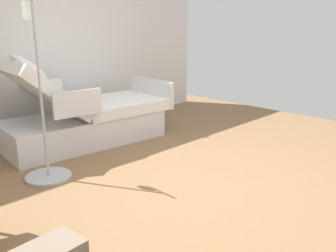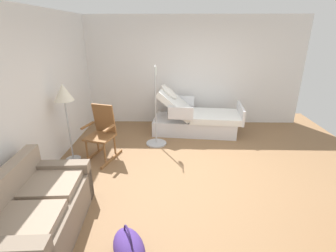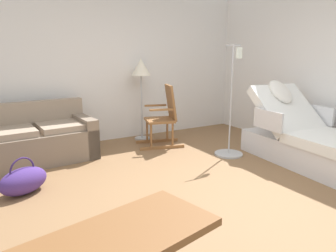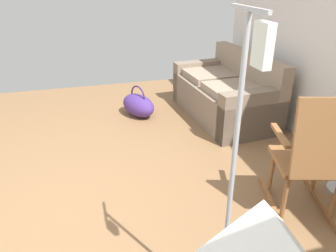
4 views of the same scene
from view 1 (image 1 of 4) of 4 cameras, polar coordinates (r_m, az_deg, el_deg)
name	(u,v)px [view 1 (image 1 of 4)]	position (r m, az deg, el deg)	size (l,w,h in m)	color
ground_plane	(191,186)	(3.45, 3.64, -9.29)	(6.69, 6.69, 0.00)	olive
side_wall	(44,32)	(5.20, -18.80, 13.76)	(0.10, 5.55, 2.70)	white
hospital_bed	(84,118)	(4.70, -12.98, 1.30)	(1.15, 2.14, 1.19)	silver
iv_pole	(46,154)	(3.71, -18.56, -4.17)	(0.44, 0.44, 1.69)	#B2B5BA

